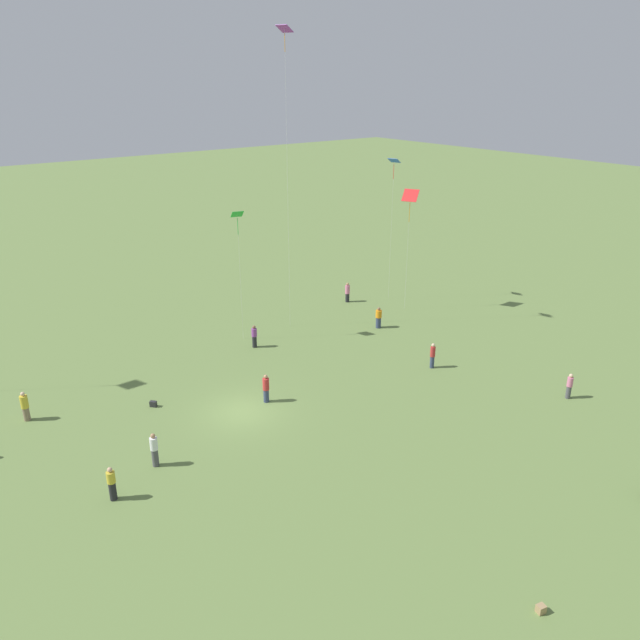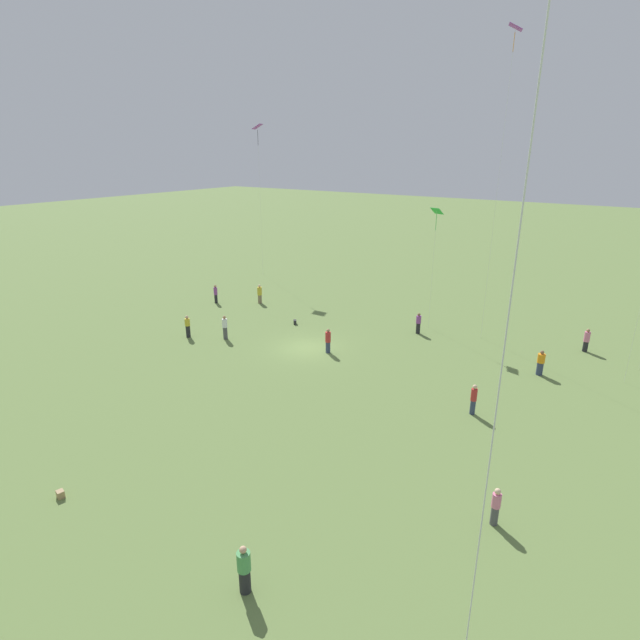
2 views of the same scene
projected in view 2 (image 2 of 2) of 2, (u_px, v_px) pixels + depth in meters
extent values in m
plane|color=olive|center=(307.00, 348.00, 36.38)|extent=(240.00, 240.00, 0.00)
cylinder|color=#333D5B|center=(473.00, 407.00, 27.22)|extent=(0.36, 0.36, 0.83)
cylinder|color=#B72D2D|center=(474.00, 395.00, 26.98)|extent=(0.43, 0.43, 0.69)
sphere|color=beige|center=(475.00, 387.00, 26.83)|extent=(0.24, 0.24, 0.24)
cylinder|color=#4C4C51|center=(494.00, 515.00, 19.21)|extent=(0.39, 0.39, 0.80)
cylinder|color=pink|center=(496.00, 501.00, 18.98)|extent=(0.46, 0.46, 0.59)
sphere|color=beige|center=(498.00, 491.00, 18.85)|extent=(0.24, 0.24, 0.24)
cylinder|color=#333D5B|center=(328.00, 347.00, 35.45)|extent=(0.45, 0.45, 0.81)
cylinder|color=#B72D2D|center=(328.00, 337.00, 35.20)|extent=(0.53, 0.53, 0.74)
sphere|color=#A87A56|center=(328.00, 331.00, 35.04)|extent=(0.24, 0.24, 0.24)
cylinder|color=#847056|center=(260.00, 299.00, 46.87)|extent=(0.42, 0.42, 0.80)
cylinder|color=gold|center=(260.00, 291.00, 46.61)|extent=(0.50, 0.50, 0.74)
sphere|color=beige|center=(259.00, 286.00, 46.45)|extent=(0.24, 0.24, 0.24)
cylinder|color=#232328|center=(188.00, 331.00, 38.37)|extent=(0.47, 0.47, 0.93)
cylinder|color=gold|center=(187.00, 322.00, 38.13)|extent=(0.56, 0.56, 0.56)
sphere|color=tan|center=(187.00, 317.00, 38.00)|extent=(0.24, 0.24, 0.24)
cylinder|color=#232328|center=(216.00, 299.00, 46.94)|extent=(0.36, 0.36, 0.81)
cylinder|color=purple|center=(215.00, 291.00, 46.69)|extent=(0.42, 0.42, 0.69)
sphere|color=#A87A56|center=(215.00, 286.00, 46.54)|extent=(0.24, 0.24, 0.24)
cylinder|color=#4C4C51|center=(225.00, 333.00, 37.99)|extent=(0.44, 0.44, 0.95)
cylinder|color=white|center=(225.00, 323.00, 37.73)|extent=(0.52, 0.52, 0.66)
sphere|color=#A87A56|center=(224.00, 317.00, 37.58)|extent=(0.24, 0.24, 0.24)
cylinder|color=#232328|center=(418.00, 328.00, 39.16)|extent=(0.41, 0.41, 0.85)
cylinder|color=purple|center=(419.00, 320.00, 38.92)|extent=(0.48, 0.48, 0.58)
sphere|color=brown|center=(419.00, 315.00, 38.79)|extent=(0.24, 0.24, 0.24)
cylinder|color=#232328|center=(245.00, 580.00, 16.26)|extent=(0.47, 0.47, 0.89)
cylinder|color=#4C9956|center=(244.00, 561.00, 16.00)|extent=(0.55, 0.55, 0.69)
sphere|color=tan|center=(243.00, 550.00, 15.85)|extent=(0.24, 0.24, 0.24)
cylinder|color=#333D5B|center=(540.00, 368.00, 31.98)|extent=(0.54, 0.54, 0.85)
cylinder|color=orange|center=(541.00, 358.00, 31.75)|extent=(0.64, 0.64, 0.58)
sphere|color=brown|center=(542.00, 352.00, 31.61)|extent=(0.24, 0.24, 0.24)
cylinder|color=#232328|center=(585.00, 346.00, 35.68)|extent=(0.43, 0.43, 0.76)
cylinder|color=pink|center=(587.00, 337.00, 35.44)|extent=(0.51, 0.51, 0.72)
sphere|color=#A87A56|center=(588.00, 330.00, 35.28)|extent=(0.24, 0.24, 0.24)
cube|color=purple|center=(516.00, 27.00, 31.55)|extent=(1.10, 1.15, 0.45)
cylinder|color=orange|center=(514.00, 42.00, 31.82)|extent=(0.04, 0.04, 1.13)
cylinder|color=silver|center=(496.00, 198.00, 34.97)|extent=(0.01, 0.01, 21.07)
cylinder|color=silver|center=(640.00, 310.00, 29.54)|extent=(0.01, 0.01, 9.45)
cube|color=purple|center=(257.00, 127.00, 52.49)|extent=(1.22, 1.30, 0.54)
cylinder|color=black|center=(258.00, 138.00, 52.84)|extent=(0.04, 0.04, 1.55)
cylinder|color=silver|center=(260.00, 204.00, 55.09)|extent=(0.01, 0.01, 15.99)
cube|color=green|center=(437.00, 211.00, 37.61)|extent=(0.97, 0.86, 0.51)
cylinder|color=green|center=(436.00, 222.00, 37.88)|extent=(0.04, 0.04, 1.18)
cylinder|color=silver|center=(432.00, 271.00, 39.12)|extent=(0.01, 0.01, 9.33)
cube|color=#A58459|center=(60.00, 494.00, 20.74)|extent=(0.36, 0.34, 0.33)
cube|color=#262628|center=(295.00, 322.00, 41.31)|extent=(0.43, 0.44, 0.35)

